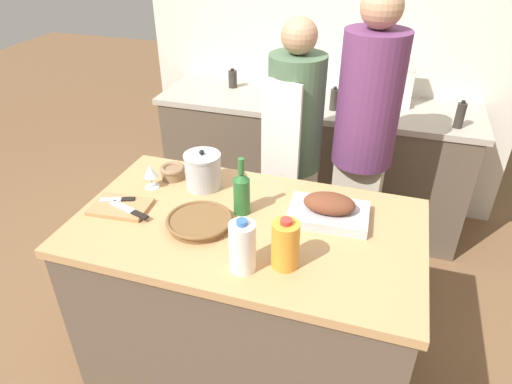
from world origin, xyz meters
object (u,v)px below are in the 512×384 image
roasting_pan (329,210)px  wicker_basket (199,221)px  stock_pot (203,171)px  knife_paring (119,199)px  milk_jug (242,247)px  condiment_bottle_extra (460,115)px  juice_jug (285,244)px  cutting_board (121,207)px  wine_bottle_green (242,192)px  condiment_bottle_tall (334,99)px  wine_glass_left (150,172)px  condiment_bottle_short (233,79)px  stand_mixer (399,84)px  knife_chef (130,210)px  mixing_bowl (173,172)px  person_cook_guest (364,139)px  person_cook_aproned (294,147)px

roasting_pan → wicker_basket: bearing=-156.9°
stock_pot → knife_paring: 0.40m
stock_pot → milk_jug: milk_jug is taller
condiment_bottle_extra → juice_jug: bearing=-114.0°
cutting_board → wine_bottle_green: bearing=14.9°
wicker_basket → condiment_bottle_tall: size_ratio=1.79×
wine_glass_left → wicker_basket: bearing=-32.6°
wicker_basket → condiment_bottle_short: bearing=105.5°
wicker_basket → stand_mixer: bearing=67.1°
milk_jug → knife_chef: milk_jug is taller
stock_pot → mixing_bowl: stock_pot is taller
mixing_bowl → wine_bottle_green: bearing=-22.9°
stand_mixer → mixing_bowl: bearing=-126.4°
roasting_pan → condiment_bottle_tall: size_ratio=2.25×
wine_glass_left → person_cook_guest: 1.15m
knife_paring → stock_pot: bearing=39.7°
juice_jug → condiment_bottle_tall: juice_jug is taller
wine_bottle_green → stand_mixer: (0.57, 1.52, 0.04)m
cutting_board → stand_mixer: stand_mixer is taller
knife_paring → condiment_bottle_short: 1.62m
stand_mixer → person_cook_aproned: bearing=-123.2°
wicker_basket → juice_jug: size_ratio=1.34×
stand_mixer → condiment_bottle_extra: size_ratio=1.97×
mixing_bowl → stand_mixer: (0.99, 1.35, 0.11)m
cutting_board → stock_pot: (0.28, 0.29, 0.08)m
condiment_bottle_tall → person_cook_guest: bearing=-64.8°
mixing_bowl → knife_paring: size_ratio=0.79×
knife_chef → person_cook_aproned: person_cook_aproned is taller
cutting_board → person_cook_guest: size_ratio=0.15×
milk_jug → stand_mixer: size_ratio=0.64×
cutting_board → stock_pot: size_ratio=1.37×
wine_glass_left → milk_jug: bearing=-34.6°
roasting_pan → mixing_bowl: bearing=171.8°
milk_jug → knife_chef: size_ratio=1.00×
juice_jug → wine_bottle_green: 0.39m
wine_bottle_green → knife_paring: wine_bottle_green is taller
juice_jug → wine_bottle_green: (-0.27, 0.28, 0.01)m
knife_chef → wine_glass_left: bearing=95.2°
stock_pot → condiment_bottle_short: 1.42m
wine_bottle_green → knife_paring: (-0.55, -0.10, -0.08)m
juice_jug → condiment_bottle_short: (-0.86, 1.80, -0.03)m
wine_bottle_green → condiment_bottle_tall: size_ratio=1.70×
condiment_bottle_short → roasting_pan: bearing=-56.4°
mixing_bowl → knife_paring: mixing_bowl is taller
mixing_bowl → person_cook_guest: (0.85, 0.60, 0.03)m
stand_mixer → person_cook_aproned: size_ratio=0.21×
wicker_basket → milk_jug: size_ratio=1.28×
milk_jug → wine_bottle_green: (-0.12, 0.34, 0.00)m
person_cook_guest → stand_mixer: bearing=84.9°
wicker_basket → wine_bottle_green: size_ratio=1.05×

